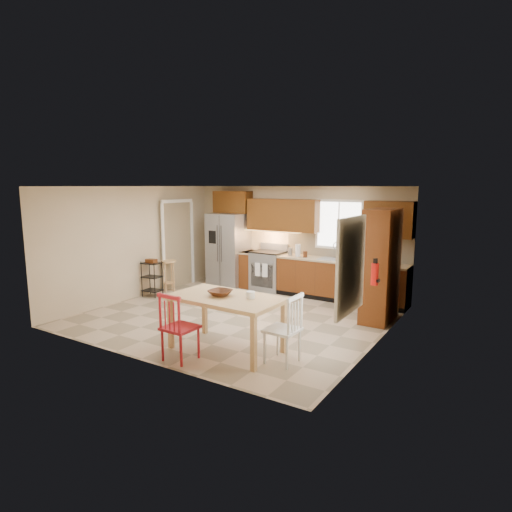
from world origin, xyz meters
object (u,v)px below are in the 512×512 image
at_px(pantry, 381,266).
at_px(bar_stool, 169,276).
at_px(soap_bottle, 348,257).
at_px(refrigerator, 228,249).
at_px(utility_cart, 152,279).
at_px(table_jar, 251,296).
at_px(fire_extinguisher, 375,274).
at_px(dining_table, 226,324).
at_px(table_bowl, 220,296).
at_px(chair_red, 180,326).
at_px(chair_white, 282,328).
at_px(range_stove, 269,271).

relative_size(pantry, bar_stool, 2.79).
height_order(soap_bottle, pantry, pantry).
relative_size(refrigerator, utility_cart, 2.22).
bearing_deg(table_jar, bar_stool, 149.71).
height_order(soap_bottle, utility_cart, soap_bottle).
height_order(fire_extinguisher, dining_table, fire_extinguisher).
xyz_separation_m(refrigerator, dining_table, (2.56, -3.64, -0.49)).
bearing_deg(refrigerator, fire_extinguisher, -24.52).
xyz_separation_m(soap_bottle, pantry, (0.95, -0.90, 0.05)).
relative_size(soap_bottle, pantry, 0.09).
height_order(table_bowl, bar_stool, table_bowl).
bearing_deg(table_bowl, bar_stool, 144.86).
xyz_separation_m(fire_extinguisher, utility_cart, (-5.13, 0.08, -0.69)).
distance_m(soap_bottle, chair_red, 4.40).
xyz_separation_m(fire_extinguisher, bar_stool, (-5.13, 0.63, -0.72)).
bearing_deg(refrigerator, chair_white, -45.61).
relative_size(fire_extinguisher, utility_cart, 0.44).
bearing_deg(dining_table, chair_red, -116.58).
height_order(soap_bottle, bar_stool, soap_bottle).
height_order(range_stove, table_bowl, range_stove).
bearing_deg(bar_stool, utility_cart, -83.96).
xyz_separation_m(soap_bottle, table_bowl, (-0.72, -3.61, -0.15)).
bearing_deg(chair_white, bar_stool, 64.26).
relative_size(range_stove, fire_extinguisher, 2.56).
height_order(soap_bottle, table_bowl, soap_bottle).
height_order(dining_table, chair_red, chair_red).
height_order(range_stove, bar_stool, range_stove).
height_order(dining_table, chair_white, chair_white).
bearing_deg(utility_cart, refrigerator, 61.10).
relative_size(pantry, table_jar, 12.95).
xyz_separation_m(soap_bottle, chair_white, (0.33, -3.56, -0.49)).
xyz_separation_m(chair_red, table_jar, (0.73, 0.76, 0.38)).
relative_size(refrigerator, chair_red, 1.80).
bearing_deg(table_jar, utility_cart, 156.32).
bearing_deg(fire_extinguisher, chair_white, -116.85).
bearing_deg(chair_red, utility_cart, 143.21).
xyz_separation_m(fire_extinguisher, table_jar, (-1.39, -1.56, -0.22)).
height_order(refrigerator, table_jar, refrigerator).
bearing_deg(table_bowl, refrigerator, 124.02).
height_order(soap_bottle, dining_table, soap_bottle).
height_order(range_stove, dining_table, range_stove).
height_order(soap_bottle, table_jar, soap_bottle).
bearing_deg(refrigerator, table_jar, -50.22).
distance_m(refrigerator, dining_table, 4.48).
xyz_separation_m(soap_bottle, utility_cart, (-3.98, -1.87, -0.59)).
height_order(chair_red, table_jar, chair_red).
relative_size(refrigerator, chair_white, 1.80).
xyz_separation_m(soap_bottle, chair_red, (-0.97, -4.26, -0.49)).
height_order(fire_extinguisher, bar_stool, fire_extinguisher).
height_order(refrigerator, chair_red, refrigerator).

